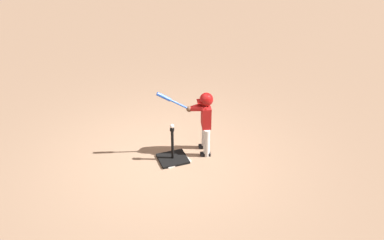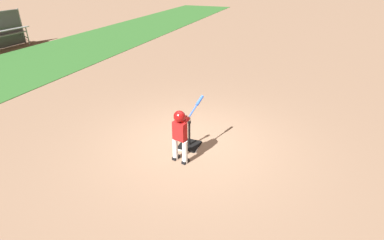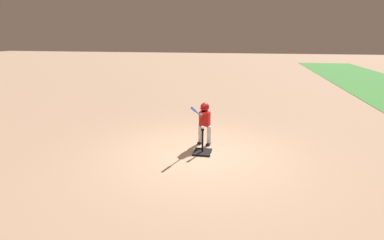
% 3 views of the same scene
% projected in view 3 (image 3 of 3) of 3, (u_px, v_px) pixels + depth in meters
% --- Properties ---
extents(ground_plane, '(90.00, 90.00, 0.00)m').
position_uv_depth(ground_plane, '(200.00, 155.00, 7.51)').
color(ground_plane, '#93755B').
extents(home_plate, '(0.49, 0.49, 0.02)m').
position_uv_depth(home_plate, '(202.00, 152.00, 7.69)').
color(home_plate, white).
rests_on(home_plate, ground_plane).
extents(batting_tee, '(0.50, 0.45, 0.65)m').
position_uv_depth(batting_tee, '(202.00, 150.00, 7.64)').
color(batting_tee, black).
rests_on(batting_tee, ground_plane).
extents(batter_child, '(0.95, 0.43, 1.24)m').
position_uv_depth(batter_child, '(204.00, 118.00, 8.04)').
color(batter_child, silver).
rests_on(batter_child, ground_plane).
extents(baseball, '(0.07, 0.07, 0.07)m').
position_uv_depth(baseball, '(203.00, 127.00, 7.48)').
color(baseball, white).
rests_on(baseball, batting_tee).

